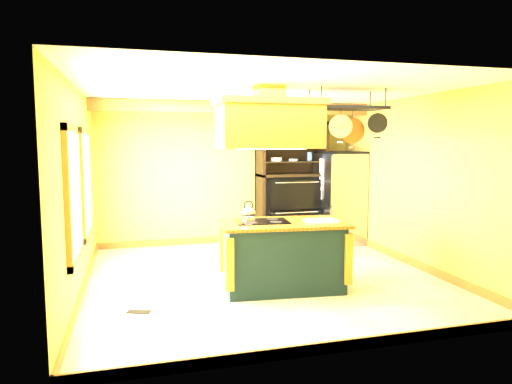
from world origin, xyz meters
name	(u,v)px	position (x,y,z in m)	size (l,w,h in m)	color
floor	(264,278)	(0.00, 0.00, 0.00)	(5.00, 5.00, 0.00)	beige
ceiling	(264,91)	(0.00, 0.00, 2.70)	(5.00, 5.00, 0.00)	white
wall_back	(228,174)	(0.00, 2.50, 1.35)	(5.00, 0.02, 2.70)	gold
wall_front	(340,212)	(0.00, -2.50, 1.35)	(5.00, 0.02, 2.70)	gold
wall_left	(78,191)	(-2.50, 0.00, 1.35)	(0.02, 5.00, 2.70)	gold
wall_right	(416,182)	(2.50, 0.00, 1.35)	(0.02, 5.00, 2.70)	gold
ceiling_beam	(237,107)	(0.00, 1.70, 2.59)	(5.00, 0.15, 0.20)	olive
window_near	(73,194)	(-2.47, -0.80, 1.40)	(0.06, 1.06, 1.56)	olive
window_far	(86,183)	(-2.47, 0.60, 1.40)	(0.06, 1.06, 1.56)	olive
kitchen_island	(283,255)	(0.11, -0.54, 0.47)	(1.75, 1.08, 1.11)	black
range_hood	(269,122)	(-0.09, -0.55, 2.24)	(1.39, 0.78, 0.80)	#BE882F
pot_rack	(347,115)	(1.02, -0.54, 2.35)	(1.09, 0.51, 0.74)	black
refrigerator	(339,199)	(2.10, 1.90, 0.86)	(0.76, 0.90, 1.76)	#9B9CA3
hutch	(290,196)	(1.20, 2.24, 0.91)	(1.34, 0.61, 2.37)	black
floor_register	(139,312)	(-1.79, -0.93, 0.01)	(0.28, 0.12, 0.01)	black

